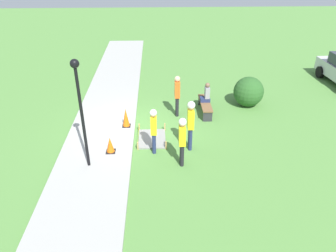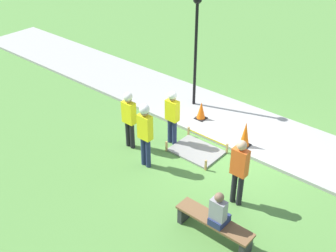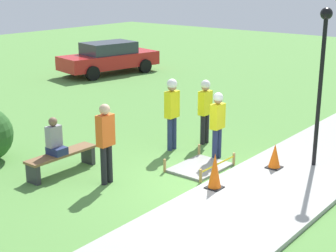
# 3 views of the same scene
# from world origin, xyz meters

# --- Properties ---
(ground_plane) EXTENTS (60.00, 60.00, 0.00)m
(ground_plane) POSITION_xyz_m (0.00, 0.00, 0.00)
(ground_plane) COLOR #51843D
(sidewalk) EXTENTS (28.00, 2.66, 0.10)m
(sidewalk) POSITION_xyz_m (0.00, -1.33, 0.05)
(sidewalk) COLOR #9E9E99
(sidewalk) RESTS_ON ground_plane
(wet_concrete_patch) EXTENTS (1.48, 1.11, 0.33)m
(wet_concrete_patch) POSITION_xyz_m (0.83, 0.73, 0.04)
(wet_concrete_patch) COLOR gray
(wet_concrete_patch) RESTS_ON ground_plane
(traffic_cone_near_patch) EXTENTS (0.34, 0.34, 0.80)m
(traffic_cone_near_patch) POSITION_xyz_m (-0.13, -0.35, 0.50)
(traffic_cone_near_patch) COLOR black
(traffic_cone_near_patch) RESTS_ON sidewalk
(traffic_cone_far_patch) EXTENTS (0.34, 0.34, 0.60)m
(traffic_cone_far_patch) POSITION_xyz_m (1.80, -0.79, 0.40)
(traffic_cone_far_patch) COLOR black
(traffic_cone_far_patch) RESTS_ON sidewalk
(park_bench) EXTENTS (1.88, 0.44, 0.51)m
(park_bench) POSITION_xyz_m (-1.47, 3.15, 0.36)
(park_bench) COLOR #2D2D33
(park_bench) RESTS_ON ground_plane
(person_seated_on_bench) EXTENTS (0.36, 0.44, 0.89)m
(person_seated_on_bench) POSITION_xyz_m (-1.60, 3.20, 0.86)
(person_seated_on_bench) COLOR navy
(person_seated_on_bench) RESTS_ON park_bench
(worker_supervisor) EXTENTS (0.40, 0.26, 1.82)m
(worker_supervisor) POSITION_xyz_m (2.53, 1.78, 1.10)
(worker_supervisor) COLOR black
(worker_supervisor) RESTS_ON ground_plane
(worker_assistant) EXTENTS (0.40, 0.28, 1.96)m
(worker_assistant) POSITION_xyz_m (1.53, 2.16, 1.20)
(worker_assistant) COLOR navy
(worker_assistant) RESTS_ON ground_plane
(worker_trainee) EXTENTS (0.40, 0.25, 1.76)m
(worker_trainee) POSITION_xyz_m (1.70, 0.81, 1.04)
(worker_trainee) COLOR navy
(worker_trainee) RESTS_ON ground_plane
(bystander_in_orange_shirt) EXTENTS (0.40, 0.25, 1.87)m
(bystander_in_orange_shirt) POSITION_xyz_m (-1.24, 1.85, 1.07)
(bystander_in_orange_shirt) COLOR black
(bystander_in_orange_shirt) RESTS_ON ground_plane
(lamppost_near) EXTENTS (0.28, 0.28, 3.78)m
(lamppost_near) POSITION_xyz_m (2.59, -1.45, 2.59)
(lamppost_near) COLOR black
(lamppost_near) RESTS_ON sidewalk
(shrub_rounded_near) EXTENTS (1.41, 1.41, 1.41)m
(shrub_rounded_near) POSITION_xyz_m (-2.14, 5.29, 0.71)
(shrub_rounded_near) COLOR #285623
(shrub_rounded_near) RESTS_ON ground_plane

